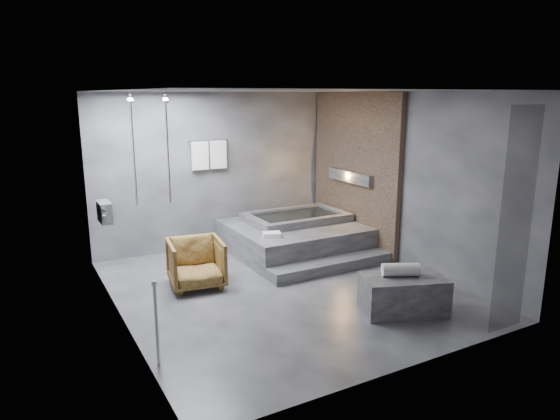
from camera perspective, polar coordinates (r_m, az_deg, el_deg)
room at (r=7.28m, az=2.11°, el=5.00°), size 5.00×5.04×2.82m
tub_deck at (r=8.94m, az=1.66°, el=-3.18°), size 2.20×2.00×0.50m
tub_step at (r=8.04m, az=5.94°, el=-6.33°), size 2.20×0.36×0.18m
concrete_bench at (r=6.71m, az=13.92°, el=-9.34°), size 1.20×0.91×0.48m
driftwood_chair at (r=7.40m, az=-9.57°, el=-6.02°), size 0.86×0.88×0.71m
rolled_towel at (r=6.62m, az=13.62°, el=-6.64°), size 0.50×0.37×0.17m
deck_towel at (r=8.09m, az=-0.94°, el=-2.82°), size 0.33×0.29×0.07m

